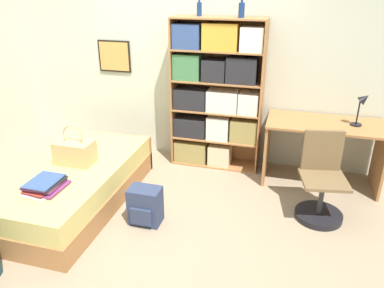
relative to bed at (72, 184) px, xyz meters
name	(u,v)px	position (x,y,z in m)	size (l,w,h in m)	color
ground_plane	(141,213)	(0.78, -0.02, -0.21)	(14.00, 14.00, 0.00)	gray
wall_back	(183,58)	(0.77, 1.52, 1.09)	(10.00, 0.09, 2.60)	beige
bed	(72,184)	(0.00, 0.00, 0.00)	(1.06, 1.94, 0.43)	#A36B3D
handbag	(75,152)	(0.03, 0.08, 0.34)	(0.39, 0.24, 0.42)	tan
book_stack_on_bed	(45,185)	(0.06, -0.49, 0.27)	(0.34, 0.37, 0.10)	silver
bookcase	(215,95)	(1.25, 1.30, 0.71)	(1.09, 0.34, 1.82)	#A36B3D
bottle_green	(199,9)	(1.03, 1.34, 1.68)	(0.06, 0.06, 0.21)	navy
bottle_brown	(242,10)	(1.52, 1.27, 1.69)	(0.07, 0.07, 0.22)	navy
desk	(323,141)	(2.54, 1.16, 0.31)	(1.27, 0.64, 0.74)	#A36B3D
desk_lamp	(363,104)	(2.88, 1.16, 0.78)	(0.17, 0.12, 0.38)	black
desk_chair	(321,191)	(2.52, 0.43, 0.06)	(0.49, 0.49, 0.87)	black
backpack	(145,206)	(0.89, -0.15, -0.03)	(0.31, 0.24, 0.37)	#2D3856
waste_bin	(320,175)	(2.56, 1.09, -0.10)	(0.23, 0.23, 0.23)	#B7B2A8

